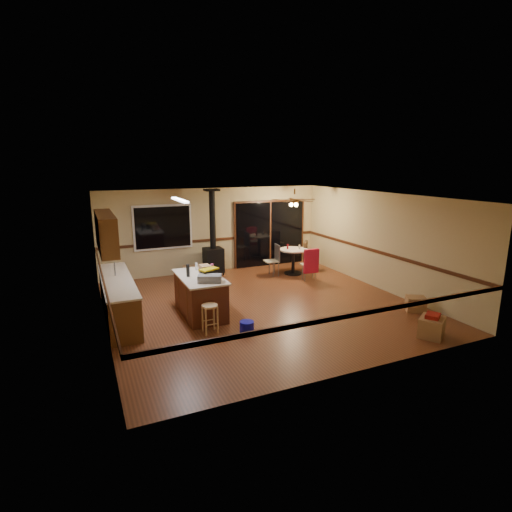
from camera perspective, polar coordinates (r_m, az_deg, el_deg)
floor at (r=9.69m, az=0.72°, el=-7.01°), size 7.00×7.00×0.00m
ceiling at (r=9.13m, az=0.77°, el=8.51°), size 7.00×7.00×0.00m
wall_back at (r=12.53m, az=-5.95°, el=3.71°), size 7.00×0.00×7.00m
wall_front at (r=6.42m, az=13.94°, el=-5.74°), size 7.00×0.00×7.00m
wall_left at (r=8.52m, az=-21.19°, el=-1.60°), size 0.00×7.00×7.00m
wall_right at (r=11.21m, az=17.24°, el=2.07°), size 0.00×7.00×7.00m
chair_rail at (r=9.39m, az=0.74°, el=-1.27°), size 7.00×7.00×0.08m
window at (r=12.06m, az=-13.16°, el=4.03°), size 1.72×0.10×1.32m
sliding_door at (r=13.23m, az=2.00°, el=3.17°), size 2.52×0.10×2.10m
lower_cabinets at (r=9.25m, az=-19.06°, el=-5.92°), size 0.60×3.00×0.86m
countertop at (r=9.12m, az=-19.27°, el=-3.24°), size 0.64×3.04×0.04m
upper_cabinets at (r=9.09m, az=-20.65°, el=3.20°), size 0.35×2.00×0.80m
kitchen_island at (r=9.05m, az=-7.97°, el=-5.57°), size 0.88×1.68×0.90m
wood_stove at (r=12.16m, az=-6.13°, el=0.67°), size 0.55×0.50×2.52m
ceiling_fan at (r=11.99m, az=5.52°, el=7.70°), size 0.24×0.24×0.55m
fluorescent_strip at (r=8.83m, az=-10.84°, el=7.86°), size 0.10×1.20×0.04m
toolbox_grey at (r=8.44m, az=-6.63°, el=-3.19°), size 0.56×0.44×0.15m
toolbox_black at (r=8.70m, az=-6.72°, el=-2.59°), size 0.38×0.29×0.19m
toolbox_yellow_lid at (r=8.67m, az=-6.74°, el=-1.89°), size 0.46×0.35×0.03m
box_on_island at (r=9.07m, az=-7.26°, el=-1.91°), size 0.23×0.31×0.20m
bottle_dark at (r=8.89m, az=-9.69°, el=-2.06°), size 0.10×0.10×0.27m
bottle_pink at (r=9.06m, az=-6.30°, el=-1.82°), size 0.07×0.07×0.22m
bottle_white at (r=9.40m, az=-8.49°, el=-1.49°), size 0.06×0.06×0.17m
bar_stool at (r=8.14m, az=-6.58°, el=-8.90°), size 0.36×0.36×0.59m
blue_bucket at (r=8.15m, az=-1.31°, el=-10.12°), size 0.37×0.37×0.24m
dining_table at (r=12.27m, az=5.35°, el=-0.15°), size 0.87×0.87×0.78m
glass_red at (r=12.21m, az=4.54°, el=1.37°), size 0.07×0.07×0.15m
glass_cream at (r=12.24m, az=6.23°, el=1.31°), size 0.06×0.06×0.13m
chair_left at (r=12.06m, az=2.68°, el=-0.05°), size 0.44×0.44×0.51m
chair_near at (r=11.55m, az=7.85°, el=-0.71°), size 0.46×0.50×0.70m
chair_right at (r=12.65m, az=7.19°, el=0.52°), size 0.62×0.61×0.70m
box_under_window at (r=11.91m, az=-9.26°, el=-2.38°), size 0.54×0.47×0.37m
box_corner_a at (r=8.67m, az=23.80°, el=-9.28°), size 0.67×0.64×0.39m
box_corner_b at (r=9.97m, az=21.83°, el=-6.38°), size 0.54×0.52×0.34m
box_small_red at (r=8.59m, az=23.95°, el=-7.82°), size 0.38×0.37×0.08m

